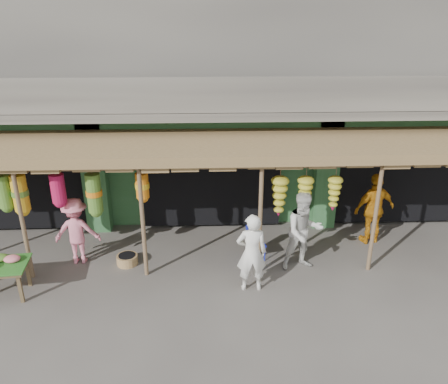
{
  "coord_description": "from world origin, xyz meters",
  "views": [
    {
      "loc": [
        -0.13,
        -8.58,
        5.38
      ],
      "look_at": [
        0.27,
        1.0,
        1.46
      ],
      "focal_mm": 35.0,
      "sensor_mm": 36.0,
      "label": 1
    }
  ],
  "objects_px": {
    "person_right": "(304,231)",
    "person_vendor": "(374,209)",
    "blue_chair": "(255,240)",
    "person_shopper": "(77,231)",
    "person_front": "(252,253)"
  },
  "relations": [
    {
      "from": "person_front",
      "to": "person_vendor",
      "type": "xyz_separation_m",
      "value": [
        3.24,
        1.91,
        0.06
      ]
    },
    {
      "from": "person_vendor",
      "to": "blue_chair",
      "type": "bearing_deg",
      "value": -2.29
    },
    {
      "from": "person_front",
      "to": "person_vendor",
      "type": "distance_m",
      "value": 3.76
    },
    {
      "from": "blue_chair",
      "to": "person_right",
      "type": "relative_size",
      "value": 0.44
    },
    {
      "from": "blue_chair",
      "to": "person_vendor",
      "type": "bearing_deg",
      "value": -1.83
    },
    {
      "from": "person_right",
      "to": "person_vendor",
      "type": "bearing_deg",
      "value": 18.35
    },
    {
      "from": "person_front",
      "to": "person_right",
      "type": "bearing_deg",
      "value": -148.83
    },
    {
      "from": "person_front",
      "to": "person_shopper",
      "type": "distance_m",
      "value": 4.08
    },
    {
      "from": "person_vendor",
      "to": "person_shopper",
      "type": "distance_m",
      "value": 7.15
    },
    {
      "from": "person_shopper",
      "to": "blue_chair",
      "type": "bearing_deg",
      "value": 178.29
    },
    {
      "from": "blue_chair",
      "to": "person_front",
      "type": "height_order",
      "value": "person_front"
    },
    {
      "from": "person_front",
      "to": "person_vendor",
      "type": "bearing_deg",
      "value": -150.77
    },
    {
      "from": "blue_chair",
      "to": "person_vendor",
      "type": "xyz_separation_m",
      "value": [
        3.02,
        0.62,
        0.46
      ]
    },
    {
      "from": "blue_chair",
      "to": "person_shopper",
      "type": "relative_size",
      "value": 0.51
    },
    {
      "from": "person_right",
      "to": "person_shopper",
      "type": "xyz_separation_m",
      "value": [
        -5.11,
        0.47,
        -0.12
      ]
    }
  ]
}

